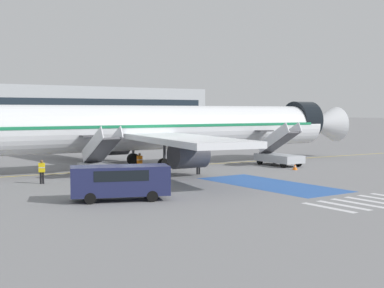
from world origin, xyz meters
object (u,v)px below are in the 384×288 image
at_px(fuel_tanker, 7,140).
at_px(ground_crew_1, 42,170).
at_px(boarding_stairs_aft, 102,165).
at_px(service_van_0, 120,180).
at_px(ground_crew_0, 198,161).
at_px(traffic_cone_0, 295,167).
at_px(ground_crew_2, 140,162).
at_px(airliner, 158,128).
at_px(boarding_stairs_forward, 279,155).

xyz_separation_m(fuel_tanker, ground_crew_1, (-5.72, -29.43, -0.64)).
distance_m(boarding_stairs_aft, fuel_tanker, 28.84).
distance_m(boarding_stairs_aft, service_van_0, 10.64).
height_order(ground_crew_0, traffic_cone_0, ground_crew_0).
bearing_deg(ground_crew_2, ground_crew_0, 134.96).
bearing_deg(service_van_0, airliner, 163.97).
bearing_deg(fuel_tanker, boarding_stairs_aft, -5.31).
xyz_separation_m(ground_crew_0, traffic_cone_0, (8.86, -2.09, -0.81)).
bearing_deg(airliner, boarding_stairs_aft, -58.12).
relative_size(fuel_tanker, ground_crew_1, 5.07).
xyz_separation_m(fuel_tanker, ground_crew_2, (3.00, -27.86, -0.66)).
distance_m(fuel_tanker, service_van_0, 39.11).
relative_size(boarding_stairs_aft, traffic_cone_0, 10.55).
bearing_deg(service_van_0, boarding_stairs_aft, -177.49).
relative_size(service_van_0, ground_crew_2, 3.53).
relative_size(airliner, boarding_stairs_forward, 8.63).
relative_size(ground_crew_0, traffic_cone_0, 3.64).
bearing_deg(fuel_tanker, ground_crew_1, -14.65).
height_order(ground_crew_1, ground_crew_2, ground_crew_1).
relative_size(fuel_tanker, ground_crew_2, 5.13).
xyz_separation_m(ground_crew_1, traffic_cone_0, (21.20, -3.78, -0.72)).
bearing_deg(airliner, traffic_cone_0, 48.60).
xyz_separation_m(boarding_stairs_aft, traffic_cone_0, (16.31, -4.39, -0.74)).
bearing_deg(ground_crew_1, fuel_tanker, 108.80).
xyz_separation_m(boarding_stairs_forward, boarding_stairs_aft, (-17.69, 0.88, -0.01)).
distance_m(boarding_stairs_forward, service_van_0, 23.10).
bearing_deg(ground_crew_0, airliner, -54.17).
relative_size(boarding_stairs_forward, ground_crew_0, 2.90).
bearing_deg(fuel_tanker, traffic_cone_0, 21.34).
relative_size(boarding_stairs_aft, ground_crew_0, 2.90).
relative_size(airliner, traffic_cone_0, 91.05).
distance_m(ground_crew_0, traffic_cone_0, 9.14).
bearing_deg(traffic_cone_0, boarding_stairs_forward, 68.52).
bearing_deg(service_van_0, traffic_cone_0, 127.68).
bearing_deg(ground_crew_0, boarding_stairs_forward, -135.67).
bearing_deg(ground_crew_2, fuel_tanker, -86.81).
bearing_deg(boarding_stairs_forward, ground_crew_2, 175.29).
height_order(service_van_0, ground_crew_0, service_van_0).
xyz_separation_m(airliner, ground_crew_0, (-0.07, -6.48, -2.56)).
height_order(boarding_stairs_forward, fuel_tanker, boarding_stairs_forward).
bearing_deg(service_van_0, ground_crew_2, 168.03).
xyz_separation_m(airliner, ground_crew_1, (-12.40, -4.78, -2.65)).
relative_size(airliner, ground_crew_0, 25.02).
bearing_deg(boarding_stairs_forward, ground_crew_1, -177.85).
distance_m(fuel_tanker, traffic_cone_0, 36.66).
relative_size(boarding_stairs_aft, ground_crew_1, 3.13).
distance_m(boarding_stairs_aft, traffic_cone_0, 16.91).
xyz_separation_m(boarding_stairs_forward, ground_crew_1, (-22.58, 0.27, -0.02)).
bearing_deg(airliner, boarding_stairs_forward, 66.44).
distance_m(airliner, boarding_stairs_aft, 8.99).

